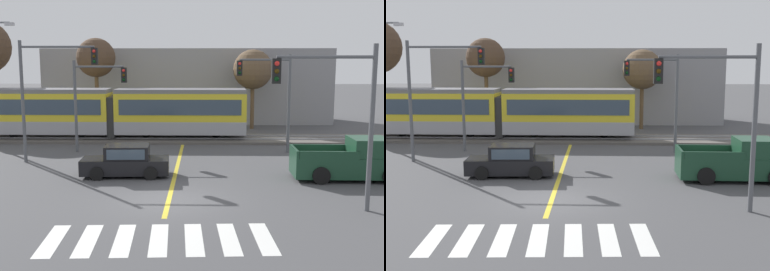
% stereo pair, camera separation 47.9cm
% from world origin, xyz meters
% --- Properties ---
extents(ground_plane, '(200.00, 200.00, 0.00)m').
position_xyz_m(ground_plane, '(0.00, 0.00, 0.00)').
color(ground_plane, '#474749').
extents(track_bed, '(120.00, 4.00, 0.18)m').
position_xyz_m(track_bed, '(0.00, 14.97, 0.09)').
color(track_bed, '#56514C').
rests_on(track_bed, ground).
extents(rail_near, '(120.00, 0.08, 0.10)m').
position_xyz_m(rail_near, '(0.00, 14.25, 0.23)').
color(rail_near, '#939399').
rests_on(rail_near, track_bed).
extents(rail_far, '(120.00, 0.08, 0.10)m').
position_xyz_m(rail_far, '(0.00, 15.69, 0.23)').
color(rail_far, '#939399').
rests_on(rail_far, track_bed).
extents(light_rail_tram, '(18.50, 2.64, 3.43)m').
position_xyz_m(light_rail_tram, '(-4.97, 14.97, 2.05)').
color(light_rail_tram, '#9E9EA3').
rests_on(light_rail_tram, track_bed).
extents(crosswalk_stripe_0, '(0.71, 2.83, 0.01)m').
position_xyz_m(crosswalk_stripe_0, '(-3.29, -4.41, 0.00)').
color(crosswalk_stripe_0, silver).
rests_on(crosswalk_stripe_0, ground).
extents(crosswalk_stripe_1, '(0.71, 2.83, 0.01)m').
position_xyz_m(crosswalk_stripe_1, '(-2.20, -4.35, 0.00)').
color(crosswalk_stripe_1, silver).
rests_on(crosswalk_stripe_1, ground).
extents(crosswalk_stripe_2, '(0.71, 2.83, 0.01)m').
position_xyz_m(crosswalk_stripe_2, '(-1.10, -4.29, 0.00)').
color(crosswalk_stripe_2, silver).
rests_on(crosswalk_stripe_2, ground).
extents(crosswalk_stripe_3, '(0.71, 2.83, 0.01)m').
position_xyz_m(crosswalk_stripe_3, '(0.00, -4.22, 0.00)').
color(crosswalk_stripe_3, silver).
rests_on(crosswalk_stripe_3, ground).
extents(crosswalk_stripe_4, '(0.71, 2.83, 0.01)m').
position_xyz_m(crosswalk_stripe_4, '(1.10, -4.16, 0.00)').
color(crosswalk_stripe_4, silver).
rests_on(crosswalk_stripe_4, ground).
extents(crosswalk_stripe_5, '(0.71, 2.83, 0.01)m').
position_xyz_m(crosswalk_stripe_5, '(2.20, -4.10, 0.00)').
color(crosswalk_stripe_5, silver).
rests_on(crosswalk_stripe_5, ground).
extents(crosswalk_stripe_6, '(0.71, 2.83, 0.01)m').
position_xyz_m(crosswalk_stripe_6, '(3.29, -4.04, 0.00)').
color(crosswalk_stripe_6, silver).
rests_on(crosswalk_stripe_6, ground).
extents(lane_centre_line, '(0.20, 15.20, 0.01)m').
position_xyz_m(lane_centre_line, '(0.00, 5.37, 0.00)').
color(lane_centre_line, gold).
rests_on(lane_centre_line, ground).
extents(sedan_crossing, '(4.29, 2.09, 1.52)m').
position_xyz_m(sedan_crossing, '(-2.37, 4.17, 0.70)').
color(sedan_crossing, black).
rests_on(sedan_crossing, ground).
extents(pickup_truck, '(5.42, 2.28, 1.98)m').
position_xyz_m(pickup_truck, '(8.42, 3.75, 0.84)').
color(pickup_truck, '#193D28').
rests_on(pickup_truck, ground).
extents(traffic_light_far_left, '(3.25, 0.38, 5.57)m').
position_xyz_m(traffic_light_far_left, '(-5.29, 10.41, 3.69)').
color(traffic_light_far_left, '#515459').
rests_on(traffic_light_far_left, ground).
extents(traffic_light_far_right, '(3.25, 0.38, 5.92)m').
position_xyz_m(traffic_light_far_right, '(5.45, 10.49, 3.93)').
color(traffic_light_far_right, '#515459').
rests_on(traffic_light_far_right, ground).
extents(traffic_light_mid_left, '(4.25, 0.38, 6.62)m').
position_xyz_m(traffic_light_mid_left, '(-7.06, 7.26, 4.42)').
color(traffic_light_mid_left, '#515459').
rests_on(traffic_light_mid_left, ground).
extents(traffic_light_near_right, '(3.75, 0.38, 6.14)m').
position_xyz_m(traffic_light_near_right, '(6.24, -1.12, 4.04)').
color(traffic_light_near_right, '#515459').
rests_on(traffic_light_near_right, ground).
extents(bare_tree_west, '(3.14, 3.14, 7.37)m').
position_xyz_m(bare_tree_west, '(-7.32, 20.52, 5.75)').
color(bare_tree_west, brown).
rests_on(bare_tree_west, ground).
extents(bare_tree_east, '(3.22, 3.22, 6.47)m').
position_xyz_m(bare_tree_east, '(5.38, 20.92, 4.83)').
color(bare_tree_east, brown).
rests_on(bare_tree_east, ground).
extents(building_backdrop_far, '(25.43, 6.00, 6.61)m').
position_xyz_m(building_backdrop_far, '(-0.06, 26.10, 3.30)').
color(building_backdrop_far, gray).
rests_on(building_backdrop_far, ground).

